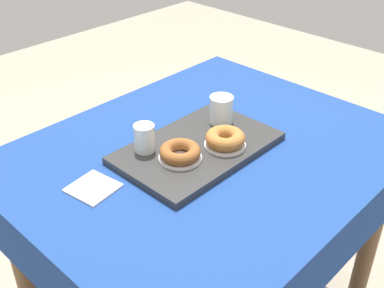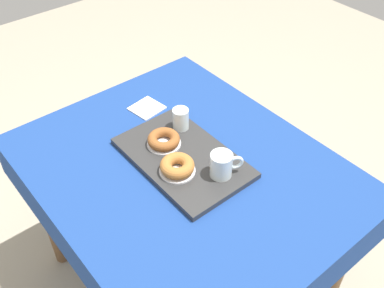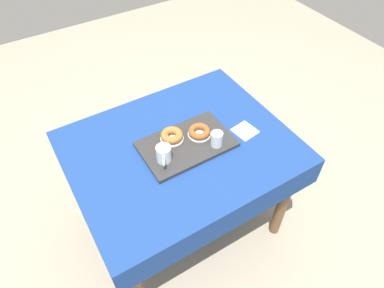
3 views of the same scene
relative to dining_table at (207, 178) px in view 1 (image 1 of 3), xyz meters
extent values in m
cube|color=navy|center=(0.00, 0.00, 0.09)|extent=(1.14, 0.93, 0.04)
cube|color=navy|center=(0.00, -0.46, 0.00)|extent=(1.14, 0.01, 0.14)
cube|color=navy|center=(0.00, 0.46, 0.00)|extent=(1.14, 0.01, 0.14)
cube|color=navy|center=(-0.57, 0.00, 0.00)|extent=(0.01, 0.93, 0.14)
cube|color=navy|center=(0.57, 0.00, 0.00)|extent=(0.01, 0.93, 0.14)
cylinder|color=brown|center=(0.48, -0.37, -0.29)|extent=(0.06, 0.06, 0.71)
cylinder|color=brown|center=(-0.48, 0.37, -0.29)|extent=(0.06, 0.06, 0.71)
cylinder|color=brown|center=(0.48, 0.37, -0.29)|extent=(0.06, 0.06, 0.71)
cube|color=#2D2D2D|center=(-0.03, 0.02, 0.12)|extent=(0.47, 0.30, 0.02)
cylinder|color=silver|center=(0.12, 0.06, 0.17)|extent=(0.07, 0.07, 0.09)
cylinder|color=#84380F|center=(0.12, 0.06, 0.16)|extent=(0.06, 0.06, 0.06)
torus|color=silver|center=(0.15, 0.10, 0.17)|extent=(0.04, 0.05, 0.05)
cylinder|color=silver|center=(-0.15, 0.11, 0.17)|extent=(0.06, 0.06, 0.08)
cylinder|color=silver|center=(-0.15, 0.11, 0.16)|extent=(0.05, 0.05, 0.05)
cylinder|color=silver|center=(0.02, -0.05, 0.13)|extent=(0.12, 0.12, 0.01)
torus|color=#A3662D|center=(0.02, -0.05, 0.15)|extent=(0.12, 0.12, 0.04)
cylinder|color=silver|center=(-0.12, 0.00, 0.13)|extent=(0.12, 0.12, 0.01)
torus|color=brown|center=(-0.12, 0.00, 0.15)|extent=(0.12, 0.12, 0.03)
cube|color=white|center=(-0.35, 0.09, 0.11)|extent=(0.13, 0.13, 0.01)
camera|label=1|loc=(-0.90, -0.80, 0.88)|focal=45.01mm
camera|label=2|loc=(0.87, -0.68, 1.19)|focal=41.78mm
camera|label=3|loc=(0.58, 1.07, 1.42)|focal=32.28mm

